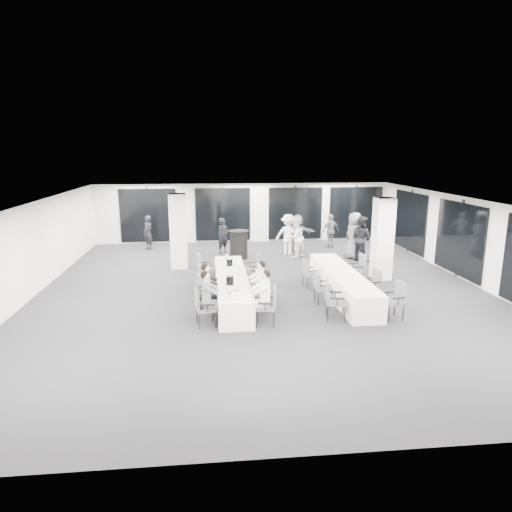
{
  "coord_description": "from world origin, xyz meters",
  "views": [
    {
      "loc": [
        -1.64,
        -13.69,
        4.35
      ],
      "look_at": [
        -0.25,
        -0.2,
        1.19
      ],
      "focal_mm": 32.0,
      "sensor_mm": 36.0,
      "label": 1
    }
  ],
  "objects_px": {
    "chair_side_right_mid": "(373,282)",
    "standing_guest_d": "(331,229)",
    "banquet_table_main": "(232,288)",
    "chair_side_left_far": "(309,272)",
    "standing_guest_f": "(298,231)",
    "standing_guest_g": "(148,230)",
    "chair_main_right_second": "(264,294)",
    "chair_main_left_mid": "(203,287)",
    "chair_side_right_far": "(358,268)",
    "ice_bucket_near": "(230,280)",
    "chair_side_left_mid": "(320,286)",
    "standing_guest_c": "(288,232)",
    "chair_side_right_near": "(396,298)",
    "banquet_table_side": "(342,284)",
    "chair_main_left_second": "(203,296)",
    "chair_main_left_fourth": "(204,278)",
    "chair_main_right_mid": "(260,285)",
    "standing_guest_b": "(296,234)",
    "ice_bucket_far": "(230,262)",
    "chair_main_right_fourth": "(258,275)",
    "chair_main_left_far": "(204,267)",
    "chair_main_left_near": "(203,305)",
    "chair_side_left_near": "(333,298)",
    "cocktail_table": "(239,244)",
    "standing_guest_a": "(223,233)",
    "chair_main_right_near": "(269,303)",
    "standing_guest_e": "(354,233)",
    "standing_guest_h": "(361,236)",
    "chair_main_right_far": "(255,267)"
  },
  "relations": [
    {
      "from": "banquet_table_side",
      "to": "standing_guest_d",
      "type": "height_order",
      "value": "standing_guest_d"
    },
    {
      "from": "banquet_table_main",
      "to": "chair_side_right_far",
      "type": "height_order",
      "value": "chair_side_right_far"
    },
    {
      "from": "chair_main_left_far",
      "to": "chair_main_right_fourth",
      "type": "height_order",
      "value": "chair_main_left_far"
    },
    {
      "from": "banquet_table_main",
      "to": "chair_side_left_far",
      "type": "bearing_deg",
      "value": 22.32
    },
    {
      "from": "chair_main_left_second",
      "to": "banquet_table_side",
      "type": "bearing_deg",
      "value": 101.88
    },
    {
      "from": "chair_main_right_mid",
      "to": "standing_guest_b",
      "type": "xyz_separation_m",
      "value": [
        2.07,
        5.42,
        0.48
      ]
    },
    {
      "from": "standing_guest_g",
      "to": "ice_bucket_near",
      "type": "distance_m",
      "value": 8.96
    },
    {
      "from": "standing_guest_c",
      "to": "standing_guest_g",
      "type": "distance_m",
      "value": 6.26
    },
    {
      "from": "chair_main_left_mid",
      "to": "chair_main_right_second",
      "type": "bearing_deg",
      "value": 70.96
    },
    {
      "from": "chair_side_left_far",
      "to": "ice_bucket_near",
      "type": "height_order",
      "value": "ice_bucket_near"
    },
    {
      "from": "chair_main_right_fourth",
      "to": "standing_guest_a",
      "type": "height_order",
      "value": "standing_guest_a"
    },
    {
      "from": "chair_side_left_mid",
      "to": "ice_bucket_far",
      "type": "distance_m",
      "value": 3.08
    },
    {
      "from": "chair_side_left_mid",
      "to": "standing_guest_c",
      "type": "xyz_separation_m",
      "value": [
        0.14,
        6.31,
        0.46
      ]
    },
    {
      "from": "banquet_table_main",
      "to": "chair_main_right_near",
      "type": "height_order",
      "value": "chair_main_right_near"
    },
    {
      "from": "standing_guest_d",
      "to": "standing_guest_g",
      "type": "distance_m",
      "value": 8.2
    },
    {
      "from": "standing_guest_f",
      "to": "chair_side_left_mid",
      "type": "bearing_deg",
      "value": 95.83
    },
    {
      "from": "cocktail_table",
      "to": "standing_guest_c",
      "type": "height_order",
      "value": "standing_guest_c"
    },
    {
      "from": "chair_main_right_near",
      "to": "ice_bucket_near",
      "type": "xyz_separation_m",
      "value": [
        -0.93,
        1.17,
        0.29
      ]
    },
    {
      "from": "standing_guest_f",
      "to": "standing_guest_g",
      "type": "bearing_deg",
      "value": 0.92
    },
    {
      "from": "chair_main_right_fourth",
      "to": "standing_guest_c",
      "type": "distance_m",
      "value": 5.53
    },
    {
      "from": "chair_main_right_fourth",
      "to": "chair_main_left_far",
      "type": "bearing_deg",
      "value": 68.82
    },
    {
      "from": "standing_guest_d",
      "to": "chair_side_right_far",
      "type": "bearing_deg",
      "value": 60.21
    },
    {
      "from": "chair_main_right_second",
      "to": "standing_guest_g",
      "type": "xyz_separation_m",
      "value": [
        -4.18,
        8.53,
        0.35
      ]
    },
    {
      "from": "chair_side_right_near",
      "to": "standing_guest_c",
      "type": "relative_size",
      "value": 0.51
    },
    {
      "from": "standing_guest_c",
      "to": "standing_guest_a",
      "type": "bearing_deg",
      "value": 13.82
    },
    {
      "from": "ice_bucket_far",
      "to": "chair_main_right_far",
      "type": "bearing_deg",
      "value": 28.17
    },
    {
      "from": "chair_side_left_near",
      "to": "standing_guest_e",
      "type": "bearing_deg",
      "value": 168.28
    },
    {
      "from": "chair_main_right_mid",
      "to": "standing_guest_d",
      "type": "bearing_deg",
      "value": -31.65
    },
    {
      "from": "chair_main_left_second",
      "to": "standing_guest_d",
      "type": "height_order",
      "value": "standing_guest_d"
    },
    {
      "from": "chair_main_left_fourth",
      "to": "chair_side_left_far",
      "type": "height_order",
      "value": "chair_main_left_fourth"
    },
    {
      "from": "chair_main_left_fourth",
      "to": "chair_main_right_mid",
      "type": "relative_size",
      "value": 1.07
    },
    {
      "from": "chair_main_left_mid",
      "to": "ice_bucket_near",
      "type": "distance_m",
      "value": 1.02
    },
    {
      "from": "cocktail_table",
      "to": "chair_main_right_second",
      "type": "relative_size",
      "value": 1.29
    },
    {
      "from": "banquet_table_main",
      "to": "chair_side_right_far",
      "type": "xyz_separation_m",
      "value": [
        4.21,
        1.13,
        0.21
      ]
    },
    {
      "from": "standing_guest_e",
      "to": "standing_guest_g",
      "type": "height_order",
      "value": "standing_guest_e"
    },
    {
      "from": "chair_side_right_far",
      "to": "ice_bucket_near",
      "type": "xyz_separation_m",
      "value": [
        -4.3,
        -2.05,
        0.29
      ]
    },
    {
      "from": "chair_main_left_near",
      "to": "chair_side_left_near",
      "type": "distance_m",
      "value": 3.37
    },
    {
      "from": "chair_main_right_fourth",
      "to": "chair_side_left_near",
      "type": "xyz_separation_m",
      "value": [
        1.69,
        -2.46,
        0.02
      ]
    },
    {
      "from": "chair_main_right_second",
      "to": "chair_main_left_mid",
      "type": "bearing_deg",
      "value": 77.2
    },
    {
      "from": "chair_main_left_far",
      "to": "chair_side_left_far",
      "type": "distance_m",
      "value": 3.44
    },
    {
      "from": "chair_side_right_mid",
      "to": "standing_guest_d",
      "type": "height_order",
      "value": "standing_guest_d"
    },
    {
      "from": "cocktail_table",
      "to": "standing_guest_h",
      "type": "relative_size",
      "value": 0.56
    },
    {
      "from": "chair_side_right_near",
      "to": "cocktail_table",
      "type": "bearing_deg",
      "value": 17.83
    },
    {
      "from": "standing_guest_a",
      "to": "chair_main_right_second",
      "type": "bearing_deg",
      "value": -123.16
    },
    {
      "from": "chair_main_left_fourth",
      "to": "standing_guest_g",
      "type": "xyz_separation_m",
      "value": [
        -2.52,
        6.8,
        0.33
      ]
    },
    {
      "from": "chair_main_left_fourth",
      "to": "chair_side_right_mid",
      "type": "relative_size",
      "value": 1.05
    },
    {
      "from": "chair_side_right_mid",
      "to": "chair_main_right_second",
      "type": "bearing_deg",
      "value": 90.17
    },
    {
      "from": "chair_main_left_near",
      "to": "ice_bucket_near",
      "type": "relative_size",
      "value": 4.09
    },
    {
      "from": "chair_main_right_near",
      "to": "chair_side_left_mid",
      "type": "xyz_separation_m",
      "value": [
        1.7,
        1.54,
        -0.06
      ]
    },
    {
      "from": "chair_side_right_mid",
      "to": "standing_guest_f",
      "type": "distance_m",
      "value": 6.66
    }
  ]
}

